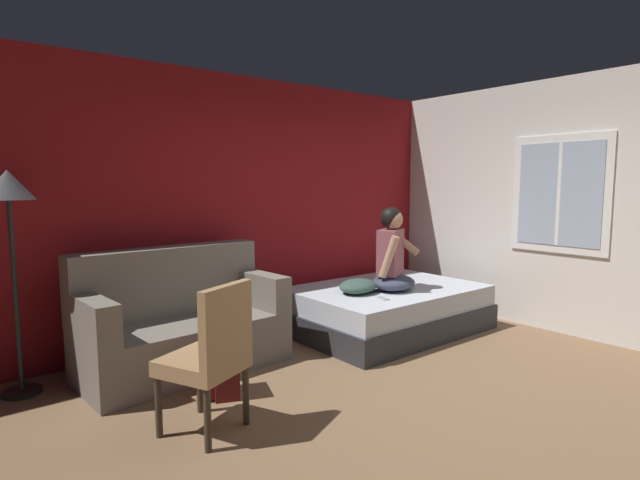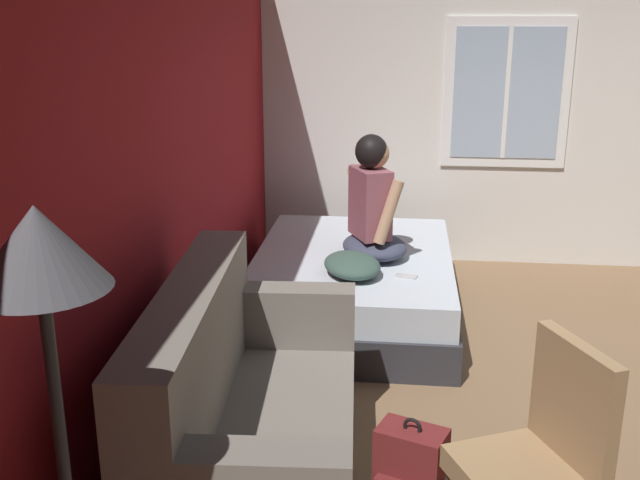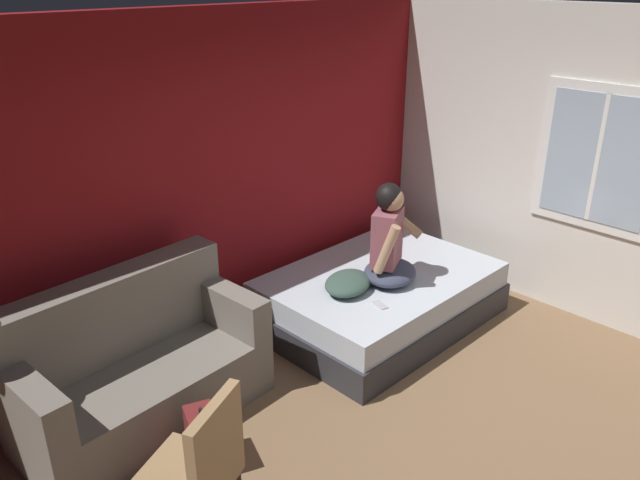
{
  "view_description": "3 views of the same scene",
  "coord_description": "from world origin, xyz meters",
  "px_view_note": "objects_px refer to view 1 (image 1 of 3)",
  "views": [
    {
      "loc": [
        -2.86,
        -2.13,
        1.6
      ],
      "look_at": [
        0.12,
        1.59,
        1.06
      ],
      "focal_mm": 28.0,
      "sensor_mm": 36.0,
      "label": 1
    },
    {
      "loc": [
        -4.05,
        1.25,
        2.16
      ],
      "look_at": [
        -0.18,
        1.68,
        0.96
      ],
      "focal_mm": 42.0,
      "sensor_mm": 36.0,
      "label": 2
    },
    {
      "loc": [
        -2.8,
        -1.56,
        2.95
      ],
      "look_at": [
        0.16,
        1.44,
        1.11
      ],
      "focal_mm": 35.0,
      "sensor_mm": 36.0,
      "label": 3
    }
  ],
  "objects_px": {
    "cell_phone": "(383,298)",
    "floor_lamp": "(9,207)",
    "bed": "(387,309)",
    "side_chair": "(211,353)",
    "couch": "(181,324)",
    "throw_pillow": "(358,286)",
    "person_seated": "(392,256)",
    "backpack": "(224,370)"
  },
  "relations": [
    {
      "from": "cell_phone",
      "to": "floor_lamp",
      "type": "xyz_separation_m",
      "value": [
        -2.94,
        0.95,
        0.94
      ]
    },
    {
      "from": "bed",
      "to": "cell_phone",
      "type": "distance_m",
      "value": 0.64
    },
    {
      "from": "person_seated",
      "to": "couch",
      "type": "bearing_deg",
      "value": 167.79
    },
    {
      "from": "couch",
      "to": "person_seated",
      "type": "height_order",
      "value": "person_seated"
    },
    {
      "from": "bed",
      "to": "backpack",
      "type": "distance_m",
      "value": 2.23
    },
    {
      "from": "couch",
      "to": "cell_phone",
      "type": "xyz_separation_m",
      "value": [
        1.77,
        -0.7,
        0.09
      ]
    },
    {
      "from": "bed",
      "to": "floor_lamp",
      "type": "bearing_deg",
      "value": 170.36
    },
    {
      "from": "bed",
      "to": "throw_pillow",
      "type": "height_order",
      "value": "throw_pillow"
    },
    {
      "from": "bed",
      "to": "side_chair",
      "type": "height_order",
      "value": "side_chair"
    },
    {
      "from": "couch",
      "to": "backpack",
      "type": "relative_size",
      "value": 3.81
    },
    {
      "from": "backpack",
      "to": "floor_lamp",
      "type": "xyz_separation_m",
      "value": [
        -1.2,
        0.98,
        1.24
      ]
    },
    {
      "from": "couch",
      "to": "person_seated",
      "type": "distance_m",
      "value": 2.24
    },
    {
      "from": "person_seated",
      "to": "floor_lamp",
      "type": "xyz_separation_m",
      "value": [
        -3.32,
        0.71,
        0.59
      ]
    },
    {
      "from": "side_chair",
      "to": "person_seated",
      "type": "relative_size",
      "value": 1.12
    },
    {
      "from": "cell_phone",
      "to": "person_seated",
      "type": "bearing_deg",
      "value": 47.47
    },
    {
      "from": "backpack",
      "to": "throw_pillow",
      "type": "relative_size",
      "value": 0.95
    },
    {
      "from": "bed",
      "to": "side_chair",
      "type": "distance_m",
      "value": 2.7
    },
    {
      "from": "bed",
      "to": "cell_phone",
      "type": "relative_size",
      "value": 14.19
    },
    {
      "from": "throw_pillow",
      "to": "cell_phone",
      "type": "bearing_deg",
      "value": -90.01
    },
    {
      "from": "side_chair",
      "to": "floor_lamp",
      "type": "distance_m",
      "value": 1.92
    },
    {
      "from": "throw_pillow",
      "to": "cell_phone",
      "type": "distance_m",
      "value": 0.36
    },
    {
      "from": "floor_lamp",
      "to": "bed",
      "type": "bearing_deg",
      "value": -9.64
    },
    {
      "from": "person_seated",
      "to": "throw_pillow",
      "type": "distance_m",
      "value": 0.49
    },
    {
      "from": "bed",
      "to": "backpack",
      "type": "bearing_deg",
      "value": -169.54
    },
    {
      "from": "backpack",
      "to": "floor_lamp",
      "type": "distance_m",
      "value": 1.98
    },
    {
      "from": "bed",
      "to": "couch",
      "type": "bearing_deg",
      "value": 171.59
    },
    {
      "from": "bed",
      "to": "floor_lamp",
      "type": "height_order",
      "value": "floor_lamp"
    },
    {
      "from": "floor_lamp",
      "to": "person_seated",
      "type": "bearing_deg",
      "value": -12.1
    },
    {
      "from": "side_chair",
      "to": "floor_lamp",
      "type": "xyz_separation_m",
      "value": [
        -0.86,
        1.46,
        0.9
      ]
    },
    {
      "from": "couch",
      "to": "cell_phone",
      "type": "height_order",
      "value": "couch"
    },
    {
      "from": "couch",
      "to": "backpack",
      "type": "height_order",
      "value": "couch"
    },
    {
      "from": "throw_pillow",
      "to": "floor_lamp",
      "type": "height_order",
      "value": "floor_lamp"
    },
    {
      "from": "backpack",
      "to": "floor_lamp",
      "type": "bearing_deg",
      "value": 140.65
    },
    {
      "from": "floor_lamp",
      "to": "side_chair",
      "type": "bearing_deg",
      "value": -59.49
    },
    {
      "from": "person_seated",
      "to": "cell_phone",
      "type": "relative_size",
      "value": 6.08
    },
    {
      "from": "bed",
      "to": "side_chair",
      "type": "xyz_separation_m",
      "value": [
        -2.53,
        -0.89,
        0.3
      ]
    },
    {
      "from": "couch",
      "to": "throw_pillow",
      "type": "height_order",
      "value": "couch"
    },
    {
      "from": "side_chair",
      "to": "backpack",
      "type": "bearing_deg",
      "value": 54.97
    },
    {
      "from": "person_seated",
      "to": "floor_lamp",
      "type": "height_order",
      "value": "floor_lamp"
    },
    {
      "from": "side_chair",
      "to": "backpack",
      "type": "xyz_separation_m",
      "value": [
        0.34,
        0.48,
        -0.34
      ]
    },
    {
      "from": "couch",
      "to": "floor_lamp",
      "type": "relative_size",
      "value": 1.03
    },
    {
      "from": "bed",
      "to": "side_chair",
      "type": "relative_size",
      "value": 2.08
    }
  ]
}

